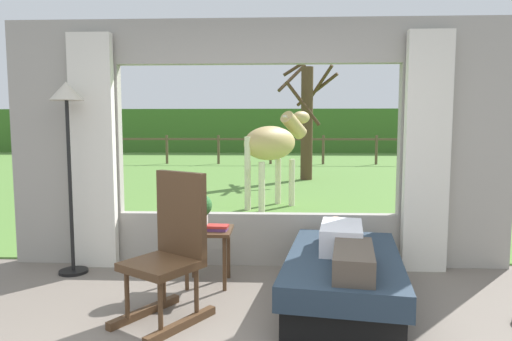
{
  "coord_description": "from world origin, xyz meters",
  "views": [
    {
      "loc": [
        0.18,
        -2.42,
        1.47
      ],
      "look_at": [
        0.0,
        1.8,
        1.05
      ],
      "focal_mm": 31.57,
      "sensor_mm": 36.0,
      "label": 1
    }
  ],
  "objects": [
    {
      "name": "distant_hill_ridge",
      "position": [
        0.0,
        23.0,
        1.2
      ],
      "size": [
        36.0,
        2.0,
        2.4
      ],
      "primitive_type": "cube",
      "color": "#3D6B27",
      "rests_on": "ground_plane"
    },
    {
      "name": "recliner_sofa",
      "position": [
        0.75,
        1.2,
        0.22
      ],
      "size": [
        1.16,
        1.82,
        0.42
      ],
      "rotation": [
        0.0,
        0.0,
        -0.16
      ],
      "color": "black",
      "rests_on": "ground_plane"
    },
    {
      "name": "horse",
      "position": [
        0.15,
        5.55,
        1.16
      ],
      "size": [
        1.41,
        1.62,
        1.73
      ],
      "rotation": [
        0.0,
        0.0,
        -0.68
      ],
      "color": "tan",
      "rests_on": "outdoor_pasture_lawn"
    },
    {
      "name": "floor_lamp_left",
      "position": [
        -1.84,
        1.89,
        1.53
      ],
      "size": [
        0.32,
        0.32,
        1.9
      ],
      "color": "black",
      "rests_on": "ground_plane"
    },
    {
      "name": "pasture_tree",
      "position": [
        1.03,
        9.82,
        1.69
      ],
      "size": [
        1.66,
        1.49,
        3.57
      ],
      "color": "#4C3823",
      "rests_on": "outdoor_pasture_lawn"
    },
    {
      "name": "side_table",
      "position": [
        -0.44,
        1.64,
        0.43
      ],
      "size": [
        0.44,
        0.44,
        0.52
      ],
      "color": "#4C331E",
      "rests_on": "ground_plane"
    },
    {
      "name": "pasture_fence_line",
      "position": [
        0.0,
        14.74,
        0.74
      ],
      "size": [
        16.1,
        0.1,
        1.1
      ],
      "color": "brown",
      "rests_on": "outdoor_pasture_lawn"
    },
    {
      "name": "potted_plant",
      "position": [
        -0.52,
        1.7,
        0.7
      ],
      "size": [
        0.22,
        0.22,
        0.32
      ],
      "color": "silver",
      "rests_on": "side_table"
    },
    {
      "name": "outdoor_pasture_lawn",
      "position": [
        0.0,
        13.16,
        0.01
      ],
      "size": [
        36.0,
        21.68,
        0.02
      ],
      "primitive_type": "cube",
      "color": "#568438",
      "rests_on": "ground_plane"
    },
    {
      "name": "rocking_chair",
      "position": [
        -0.6,
        0.89,
        0.55
      ],
      "size": [
        0.76,
        0.82,
        1.12
      ],
      "rotation": [
        0.0,
        0.0,
        -0.58
      ],
      "color": "#4C331E",
      "rests_on": "ground_plane"
    },
    {
      "name": "curtain_panel_left",
      "position": [
        -1.69,
        2.12,
        1.2
      ],
      "size": [
        0.44,
        0.1,
        2.4
      ],
      "primitive_type": "cube",
      "color": "silver",
      "rests_on": "ground_plane"
    },
    {
      "name": "curtain_panel_right",
      "position": [
        1.69,
        2.12,
        1.2
      ],
      "size": [
        0.44,
        0.1,
        2.4
      ],
      "primitive_type": "cube",
      "color": "silver",
      "rests_on": "ground_plane"
    },
    {
      "name": "book_stack",
      "position": [
        -0.34,
        1.58,
        0.55
      ],
      "size": [
        0.21,
        0.15,
        0.05
      ],
      "color": "#59336B",
      "rests_on": "side_table"
    },
    {
      "name": "back_wall_with_window",
      "position": [
        0.0,
        2.26,
        1.25
      ],
      "size": [
        5.2,
        0.12,
        2.55
      ],
      "color": "#9E998E",
      "rests_on": "ground_plane"
    },
    {
      "name": "reclining_person",
      "position": [
        0.75,
        1.15,
        0.52
      ],
      "size": [
        0.43,
        1.44,
        0.22
      ],
      "rotation": [
        0.0,
        0.0,
        -0.16
      ],
      "color": "silver",
      "rests_on": "recliner_sofa"
    }
  ]
}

